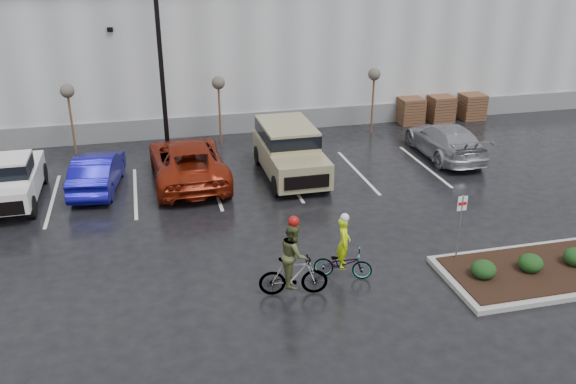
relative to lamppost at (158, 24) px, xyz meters
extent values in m
plane|color=black|center=(4.00, -12.00, -5.69)|extent=(120.00, 120.00, 0.00)
cube|color=#AEB1B3|center=(4.00, 10.00, -2.19)|extent=(60.00, 15.00, 7.00)
cube|color=slate|center=(4.00, 2.45, -5.19)|extent=(60.00, 0.12, 1.00)
cube|color=#2A401A|center=(4.00, 33.00, -2.69)|extent=(80.00, 25.00, 6.00)
cylinder|color=black|center=(0.00, 0.00, -1.19)|extent=(0.20, 0.20, 9.00)
cylinder|color=#513020|center=(-4.00, 1.00, -4.29)|extent=(0.10, 0.10, 2.80)
sphere|color=#4B453C|center=(-4.00, 1.00, -2.79)|extent=(0.60, 0.60, 0.60)
cylinder|color=#513020|center=(2.50, 1.00, -4.29)|extent=(0.10, 0.10, 2.80)
sphere|color=#4B453C|center=(2.50, 1.00, -2.79)|extent=(0.60, 0.60, 0.60)
cylinder|color=#513020|center=(10.00, 1.00, -4.29)|extent=(0.10, 0.10, 2.80)
sphere|color=#4B453C|center=(10.00, 1.00, -2.79)|extent=(0.60, 0.60, 0.60)
cube|color=#513020|center=(12.50, 2.00, -5.01)|extent=(1.20, 1.20, 1.35)
cube|color=#513020|center=(14.20, 2.00, -5.01)|extent=(1.20, 1.20, 1.35)
cube|color=#513020|center=(16.00, 2.00, -5.01)|extent=(1.20, 1.20, 1.35)
cube|color=gray|center=(11.00, -13.00, -5.61)|extent=(8.00, 3.00, 0.15)
cube|color=black|center=(11.00, -13.00, -5.52)|extent=(7.60, 2.60, 0.04)
ellipsoid|color=black|center=(8.00, -13.00, -5.27)|extent=(0.70, 0.70, 0.52)
ellipsoid|color=black|center=(9.50, -13.00, -5.27)|extent=(0.70, 0.70, 0.52)
ellipsoid|color=black|center=(11.00, -13.00, -5.27)|extent=(0.70, 0.70, 0.52)
cylinder|color=gray|center=(7.80, -11.80, -4.59)|extent=(0.05, 0.05, 2.20)
cube|color=white|center=(7.80, -11.80, -3.74)|extent=(0.30, 0.02, 0.45)
cube|color=red|center=(7.80, -11.81, -3.74)|extent=(0.26, 0.02, 0.10)
imported|color=#0F0C8C|center=(-2.84, -3.28, -4.97)|extent=(2.09, 4.50, 1.43)
imported|color=maroon|center=(0.61, -3.26, -4.86)|extent=(2.90, 6.03, 1.66)
imported|color=#A2A3A9|center=(11.87, -3.04, -4.95)|extent=(2.21, 5.15, 1.48)
imported|color=#3F3F44|center=(4.23, -11.78, -5.25)|extent=(1.76, 1.17, 0.88)
imported|color=#BFE40C|center=(4.23, -11.78, -4.57)|extent=(0.55, 0.66, 1.53)
sphere|color=silver|center=(4.23, -11.78, -3.79)|extent=(0.25, 0.25, 0.25)
imported|color=#3F3F44|center=(2.63, -12.32, -5.12)|extent=(1.88, 0.81, 1.14)
imported|color=#484E29|center=(2.63, -12.32, -4.44)|extent=(0.61, 0.93, 1.79)
sphere|color=#990C0C|center=(2.63, -12.32, -3.47)|extent=(0.30, 0.30, 0.30)
camera|label=1|loc=(-0.92, -26.18, 3.49)|focal=38.00mm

